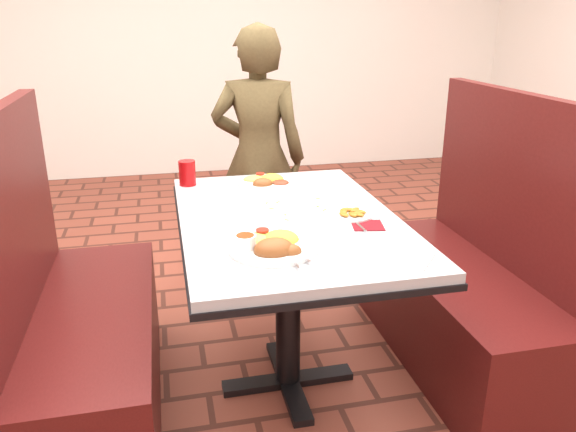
% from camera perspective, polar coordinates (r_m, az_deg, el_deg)
% --- Properties ---
extents(dining_table, '(0.81, 1.21, 0.75)m').
position_cam_1_polar(dining_table, '(2.14, 0.00, -2.42)').
color(dining_table, '#A9ABAE').
rests_on(dining_table, ground).
extents(booth_bench_left, '(0.47, 1.20, 1.17)m').
position_cam_1_polar(booth_bench_left, '(2.27, -20.47, -11.58)').
color(booth_bench_left, '#4C1311').
rests_on(booth_bench_left, ground).
extents(booth_bench_right, '(0.47, 1.20, 1.17)m').
position_cam_1_polar(booth_bench_right, '(2.56, 17.83, -7.52)').
color(booth_bench_right, '#4C1311').
rests_on(booth_bench_right, ground).
extents(diner_person, '(0.60, 0.48, 1.43)m').
position_cam_1_polar(diner_person, '(3.13, -3.00, 5.91)').
color(diner_person, brown).
rests_on(diner_person, ground).
extents(near_dinner_plate, '(0.29, 0.29, 0.09)m').
position_cam_1_polar(near_dinner_plate, '(1.80, -1.65, -2.53)').
color(near_dinner_plate, white).
rests_on(near_dinner_plate, dining_table).
extents(far_dinner_plate, '(0.26, 0.26, 0.07)m').
position_cam_1_polar(far_dinner_plate, '(2.50, -2.15, 3.74)').
color(far_dinner_plate, white).
rests_on(far_dinner_plate, dining_table).
extents(plantain_plate, '(0.16, 0.16, 0.02)m').
position_cam_1_polar(plantain_plate, '(2.11, 6.41, 0.21)').
color(plantain_plate, white).
rests_on(plantain_plate, dining_table).
extents(maroon_napkin, '(0.13, 0.13, 0.00)m').
position_cam_1_polar(maroon_napkin, '(2.03, 8.09, -0.95)').
color(maroon_napkin, '#610E14').
rests_on(maroon_napkin, dining_table).
extents(spoon_utensil, '(0.01, 0.13, 0.00)m').
position_cam_1_polar(spoon_utensil, '(2.02, 7.21, -0.91)').
color(spoon_utensil, silver).
rests_on(spoon_utensil, dining_table).
extents(red_tumbler, '(0.07, 0.07, 0.11)m').
position_cam_1_polar(red_tumbler, '(2.52, -10.20, 4.33)').
color(red_tumbler, '#AD0B0D').
rests_on(red_tumbler, dining_table).
extents(paper_napkin, '(0.23, 0.23, 0.01)m').
position_cam_1_polar(paper_napkin, '(1.78, 11.30, -4.06)').
color(paper_napkin, white).
rests_on(paper_napkin, dining_table).
extents(knife_utensil, '(0.06, 0.17, 0.00)m').
position_cam_1_polar(knife_utensil, '(1.77, 0.73, -3.71)').
color(knife_utensil, silver).
rests_on(knife_utensil, dining_table).
extents(fork_utensil, '(0.02, 0.14, 0.00)m').
position_cam_1_polar(fork_utensil, '(1.72, 0.40, -4.39)').
color(fork_utensil, silver).
rests_on(fork_utensil, dining_table).
extents(lettuce_shreds, '(0.28, 0.32, 0.00)m').
position_cam_1_polar(lettuce_shreds, '(2.17, 0.68, 0.63)').
color(lettuce_shreds, '#76B147').
rests_on(lettuce_shreds, dining_table).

